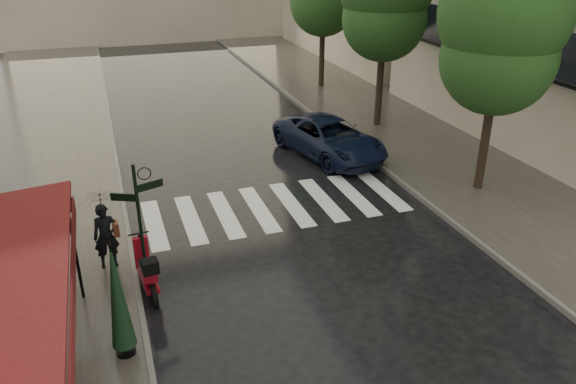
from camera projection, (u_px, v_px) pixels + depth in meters
ground at (224, 353)px, 11.27m from camera, size 120.00×120.00×0.00m
sidewalk_near at (28, 165)px, 20.23m from camera, size 6.00×60.00×0.12m
sidewalk_far at (392, 124)px, 24.54m from camera, size 5.50×60.00×0.12m
curb_near at (115, 154)px, 21.12m from camera, size 0.12×60.00×0.16m
curb_far at (333, 130)px, 23.72m from camera, size 0.12×60.00×0.16m
crosswalk at (275, 206)px, 17.29m from camera, size 7.85×3.20×0.01m
signpost at (140, 216)px, 12.73m from camera, size 1.17×0.29×3.10m
tree_near at (503, 23)px, 16.12m from camera, size 3.80×3.80×7.99m
pedestrian_with_umbrella at (102, 207)px, 13.33m from camera, size 1.07×1.08×2.46m
scooter at (147, 271)px, 12.97m from camera, size 0.56×1.87×1.23m
parked_car at (329, 138)px, 20.95m from camera, size 3.41×5.43×1.40m
parasol_back at (117, 296)px, 10.53m from camera, size 0.47×0.47×2.53m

